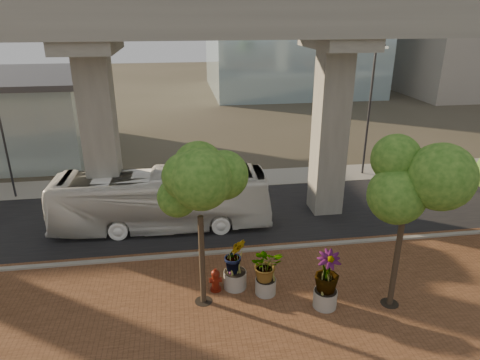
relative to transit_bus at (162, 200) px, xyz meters
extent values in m
plane|color=#3C382C|center=(3.16, -1.15, -1.57)|extent=(160.00, 160.00, 0.00)
cube|color=brown|center=(3.16, -9.15, -1.54)|extent=(70.00, 13.00, 0.06)
cube|color=black|center=(3.16, 0.85, -1.55)|extent=(90.00, 8.00, 0.04)
cube|color=gray|center=(3.16, -3.15, -1.49)|extent=(70.00, 0.25, 0.16)
cube|color=gray|center=(3.16, 6.35, -1.54)|extent=(90.00, 3.00, 0.06)
cube|color=#9A978C|center=(3.16, -0.75, 8.93)|extent=(72.00, 2.40, 1.80)
cube|color=#9A978C|center=(3.16, 2.45, 8.93)|extent=(72.00, 2.40, 1.80)
cube|color=#A8A197|center=(41.16, 34.85, 10.43)|extent=(18.00, 16.00, 24.00)
imported|color=white|center=(0.00, 0.00, 0.00)|extent=(11.34, 3.02, 3.14)
cylinder|color=#65160B|center=(2.21, -5.99, -1.46)|extent=(0.45, 0.45, 0.10)
cylinder|color=#65160B|center=(2.21, -5.99, -1.09)|extent=(0.30, 0.30, 0.73)
sphere|color=#65160B|center=(2.21, -5.99, -0.73)|extent=(0.35, 0.35, 0.35)
cylinder|color=#65160B|center=(2.21, -5.99, -0.56)|extent=(0.10, 0.10, 0.13)
cylinder|color=#65160B|center=(2.21, -5.99, -1.03)|extent=(0.51, 0.20, 0.20)
cylinder|color=gray|center=(4.19, -6.49, -1.18)|extent=(0.84, 0.84, 0.66)
imported|color=#295C18|center=(4.19, -6.49, -0.15)|extent=(1.87, 1.87, 1.41)
cylinder|color=#A09991|center=(6.30, -7.64, -1.15)|extent=(0.91, 0.91, 0.71)
imported|color=#295C18|center=(6.30, -7.64, 0.04)|extent=(2.24, 2.24, 1.68)
cylinder|color=gray|center=(3.02, -5.90, -1.14)|extent=(0.95, 0.95, 0.74)
imported|color=#295C18|center=(3.02, -5.90, 0.02)|extent=(2.10, 2.10, 1.58)
cylinder|color=#403324|center=(1.66, -6.65, 0.37)|extent=(0.22, 0.22, 3.75)
cylinder|color=black|center=(1.66, -6.65, -1.50)|extent=(0.70, 0.70, 0.01)
cylinder|color=#403324|center=(8.88, -7.86, 0.58)|extent=(0.22, 0.22, 4.19)
cylinder|color=black|center=(8.88, -7.86, -1.50)|extent=(0.70, 0.70, 0.01)
cylinder|color=#2F2F34|center=(-9.16, 5.36, 2.01)|extent=(0.12, 0.12, 7.09)
cylinder|color=#303035|center=(13.78, 6.09, 2.84)|extent=(0.15, 0.15, 8.75)
cube|color=#303035|center=(13.78, 5.55, 7.22)|extent=(0.16, 1.09, 0.16)
cube|color=silver|center=(13.78, 5.00, 7.11)|extent=(0.44, 0.22, 0.13)
camera|label=1|loc=(1.04, -20.66, 9.20)|focal=32.00mm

